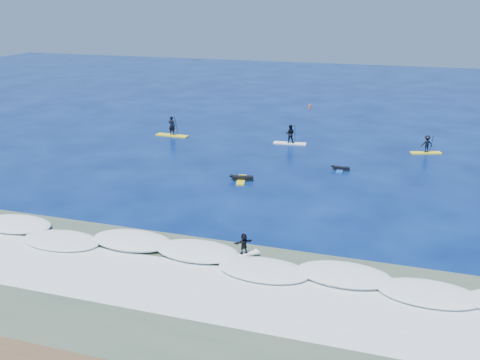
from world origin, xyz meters
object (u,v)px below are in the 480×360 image
(sup_paddler_right, at_px, (427,145))
(wave_surfer, at_px, (244,245))
(prone_paddler_near, at_px, (242,178))
(prone_paddler_far, at_px, (340,169))
(sup_paddler_center, at_px, (290,136))
(sup_paddler_left, at_px, (172,129))
(marker_buoy, at_px, (310,106))

(sup_paddler_right, xyz_separation_m, wave_surfer, (-9.62, -24.26, -0.01))
(prone_paddler_near, height_order, prone_paddler_far, prone_paddler_near)
(sup_paddler_center, xyz_separation_m, sup_paddler_right, (12.37, 0.52, -0.07))
(sup_paddler_left, distance_m, marker_buoy, 20.80)
(sup_paddler_left, relative_size, prone_paddler_far, 1.79)
(sup_paddler_center, bearing_deg, prone_paddler_near, -101.36)
(prone_paddler_near, xyz_separation_m, prone_paddler_far, (6.89, 4.82, -0.03))
(marker_buoy, bearing_deg, sup_paddler_center, -85.68)
(sup_paddler_right, xyz_separation_m, marker_buoy, (-13.67, 16.72, -0.46))
(prone_paddler_far, xyz_separation_m, marker_buoy, (-7.01, 24.04, 0.15))
(prone_paddler_near, bearing_deg, sup_paddler_left, 32.48)
(sup_paddler_left, bearing_deg, sup_paddler_right, 4.99)
(sup_paddler_left, distance_m, sup_paddler_center, 12.01)
(wave_surfer, bearing_deg, marker_buoy, 53.59)
(prone_paddler_near, bearing_deg, sup_paddler_center, -17.80)
(sup_paddler_left, distance_m, prone_paddler_far, 18.77)
(sup_paddler_center, distance_m, sup_paddler_right, 12.38)
(prone_paddler_far, relative_size, marker_buoy, 2.91)
(prone_paddler_far, bearing_deg, sup_paddler_center, 39.44)
(prone_paddler_near, bearing_deg, sup_paddler_right, -60.12)
(prone_paddler_far, height_order, wave_surfer, wave_surfer)
(sup_paddler_left, xyz_separation_m, prone_paddler_far, (17.70, -6.20, -0.60))
(prone_paddler_near, xyz_separation_m, marker_buoy, (-0.12, 28.86, 0.12))
(sup_paddler_center, distance_m, prone_paddler_near, 11.69)
(sup_paddler_left, height_order, marker_buoy, sup_paddler_left)
(sup_paddler_left, xyz_separation_m, sup_paddler_center, (12.00, 0.59, 0.07))
(sup_paddler_center, height_order, sup_paddler_right, sup_paddler_center)
(sup_paddler_center, xyz_separation_m, prone_paddler_near, (-1.19, -11.62, -0.65))
(sup_paddler_left, xyz_separation_m, prone_paddler_near, (10.81, -11.02, -0.58))
(sup_paddler_right, bearing_deg, prone_paddler_far, -151.62)
(sup_paddler_left, relative_size, sup_paddler_right, 1.22)
(sup_paddler_center, height_order, prone_paddler_far, sup_paddler_center)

